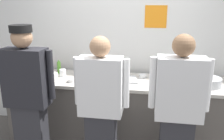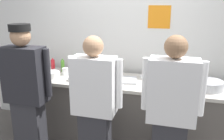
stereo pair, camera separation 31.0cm
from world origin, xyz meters
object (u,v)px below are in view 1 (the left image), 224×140
at_px(ramekin_red_sauce, 50,73).
at_px(squeeze_bottle_primary, 48,66).
at_px(plate_stack_front, 50,77).
at_px(squeeze_bottle_secondary, 59,67).
at_px(ramekin_orange_sauce, 184,78).
at_px(sheet_tray, 120,80).
at_px(deli_cup, 63,73).
at_px(chef_center, 101,107).
at_px(squeeze_bottle_spare, 80,73).
at_px(ramekin_green_sauce, 143,76).
at_px(mixing_bowl_steel, 207,82).
at_px(chef_near_left, 28,97).
at_px(ramekin_yellow_sauce, 71,80).
at_px(chef_far_right, 178,111).

bearing_deg(ramekin_red_sauce, squeeze_bottle_primary, 124.36).
bearing_deg(ramekin_red_sauce, plate_stack_front, -67.93).
height_order(squeeze_bottle_secondary, ramekin_orange_sauce, squeeze_bottle_secondary).
bearing_deg(sheet_tray, deli_cup, 176.35).
distance_m(chef_center, plate_stack_front, 1.01).
relative_size(squeeze_bottle_spare, ramekin_red_sauce, 1.64).
bearing_deg(chef_center, ramekin_green_sauce, 65.43).
relative_size(mixing_bowl_steel, squeeze_bottle_secondary, 1.71).
bearing_deg(mixing_bowl_steel, deli_cup, 177.64).
xyz_separation_m(sheet_tray, squeeze_bottle_primary, (-1.09, 0.20, 0.08)).
relative_size(squeeze_bottle_primary, ramekin_red_sauce, 1.81).
xyz_separation_m(chef_near_left, chef_center, (0.83, -0.01, -0.06)).
relative_size(plate_stack_front, sheet_tray, 0.50).
relative_size(squeeze_bottle_primary, squeeze_bottle_spare, 1.11).
xyz_separation_m(plate_stack_front, ramekin_red_sauce, (-0.09, 0.22, -0.02)).
distance_m(chef_center, sheet_tray, 0.72).
bearing_deg(deli_cup, squeeze_bottle_primary, 152.07).
xyz_separation_m(plate_stack_front, squeeze_bottle_primary, (-0.16, 0.32, 0.05)).
height_order(plate_stack_front, ramekin_yellow_sauce, plate_stack_front).
bearing_deg(ramekin_red_sauce, mixing_bowl_steel, -3.39).
bearing_deg(ramekin_orange_sauce, mixing_bowl_steel, -41.68).
xyz_separation_m(ramekin_yellow_sauce, ramekin_orange_sauce, (1.46, 0.36, -0.00)).
xyz_separation_m(chef_center, squeeze_bottle_spare, (-0.42, 0.66, 0.16)).
distance_m(chef_far_right, deli_cup, 1.68).
height_order(mixing_bowl_steel, ramekin_red_sauce, mixing_bowl_steel).
bearing_deg(mixing_bowl_steel, chef_near_left, -161.95).
distance_m(chef_near_left, chef_far_right, 1.63).
distance_m(chef_far_right, ramekin_red_sauce, 1.88).
bearing_deg(ramekin_yellow_sauce, deli_cup, 131.60).
distance_m(ramekin_green_sauce, ramekin_red_sauce, 1.32).
distance_m(chef_far_right, mixing_bowl_steel, 0.80).
bearing_deg(squeeze_bottle_spare, ramekin_orange_sauce, 9.46).
height_order(ramekin_yellow_sauce, ramekin_red_sauce, ramekin_yellow_sauce).
bearing_deg(chef_center, chef_far_right, -0.39).
height_order(ramekin_green_sauce, ramekin_red_sauce, ramekin_red_sauce).
bearing_deg(deli_cup, squeeze_bottle_secondary, 128.43).
bearing_deg(chef_far_right, mixing_bowl_steel, 59.16).
relative_size(chef_near_left, ramekin_red_sauce, 15.48).
distance_m(chef_far_right, plate_stack_front, 1.72).
xyz_separation_m(chef_near_left, ramekin_yellow_sauce, (0.33, 0.52, 0.04)).
relative_size(chef_center, deli_cup, 16.07).
bearing_deg(ramekin_red_sauce, sheet_tray, -5.48).
bearing_deg(chef_near_left, deli_cup, 79.79).
height_order(chef_near_left, squeeze_bottle_primary, chef_near_left).
bearing_deg(deli_cup, mixing_bowl_steel, -2.36).
bearing_deg(ramekin_yellow_sauce, ramekin_green_sauce, 21.33).
bearing_deg(chef_near_left, ramekin_orange_sauce, 26.18).
distance_m(plate_stack_front, deli_cup, 0.21).
height_order(squeeze_bottle_spare, ramekin_orange_sauce, squeeze_bottle_spare).
relative_size(squeeze_bottle_secondary, squeeze_bottle_spare, 1.13).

